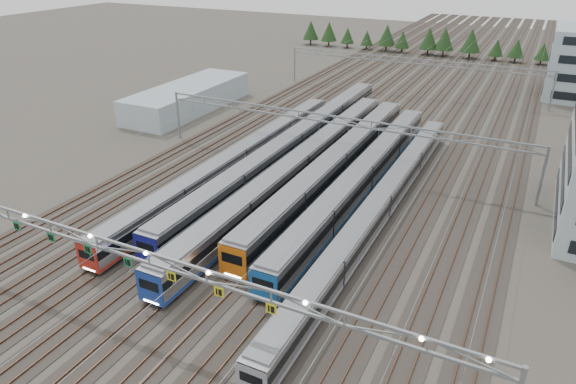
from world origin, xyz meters
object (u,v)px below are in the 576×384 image
at_px(train_e, 362,177).
at_px(gantry_near, 148,261).
at_px(train_f, 380,206).
at_px(train_d, 336,165).
at_px(west_shed, 188,97).
at_px(train_c, 299,167).
at_px(train_b, 293,144).
at_px(train_a, 239,160).
at_px(gantry_mid, 334,126).
at_px(gantry_far, 412,65).

bearing_deg(train_e, gantry_near, -101.41).
bearing_deg(train_e, train_f, -54.86).
bearing_deg(train_d, west_shed, 154.19).
distance_m(train_d, west_shed, 43.23).
relative_size(train_c, gantry_near, 1.11).
xyz_separation_m(train_b, west_shed, (-29.92, 13.81, 0.17)).
bearing_deg(west_shed, train_e, -25.66).
xyz_separation_m(train_f, west_shed, (-47.92, 27.25, 0.46)).
distance_m(train_a, train_f, 22.99).
relative_size(train_f, gantry_mid, 1.08).
bearing_deg(train_e, west_shed, 154.34).
relative_size(train_d, train_e, 1.00).
bearing_deg(west_shed, train_b, -24.78).
relative_size(train_c, train_e, 1.16).
height_order(train_a, gantry_mid, gantry_mid).
distance_m(gantry_near, gantry_far, 85.12).
height_order(train_d, gantry_far, gantry_far).
xyz_separation_m(train_b, train_f, (18.00, -13.44, -0.29)).
bearing_deg(train_c, gantry_far, 87.52).
bearing_deg(train_b, train_c, -59.03).
height_order(train_a, train_c, train_c).
distance_m(train_b, train_f, 22.47).
height_order(train_b, train_e, train_b).
xyz_separation_m(gantry_mid, gantry_far, (0.00, 45.00, 0.00)).
height_order(train_b, gantry_near, gantry_near).
relative_size(train_e, train_f, 0.89).
xyz_separation_m(train_a, west_shed, (-25.42, 22.54, 0.36)).
bearing_deg(gantry_far, gantry_near, -90.03).
height_order(train_e, west_shed, west_shed).
bearing_deg(train_e, gantry_mid, 136.35).
bearing_deg(gantry_near, gantry_far, 89.97).
xyz_separation_m(train_e, gantry_mid, (-6.75, 6.44, 4.21)).
bearing_deg(west_shed, train_c, -31.76).
relative_size(train_c, gantry_far, 1.11).
distance_m(train_d, gantry_near, 36.11).
bearing_deg(train_a, gantry_near, -70.70).
bearing_deg(train_f, train_a, 168.17).
distance_m(train_a, gantry_near, 34.28).
bearing_deg(train_a, train_f, -11.83).
height_order(train_d, gantry_near, gantry_near).
height_order(train_a, train_e, train_e).
bearing_deg(gantry_near, west_shed, 123.88).
height_order(train_d, train_e, train_d).
relative_size(train_e, west_shed, 1.80).
distance_m(gantry_mid, west_shed, 39.61).
height_order(train_d, train_f, train_d).
distance_m(train_a, train_c, 9.08).
xyz_separation_m(gantry_mid, west_shed, (-36.67, 14.42, -4.00)).
bearing_deg(train_a, train_b, 62.73).
xyz_separation_m(train_e, train_f, (4.50, -6.39, -0.24)).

